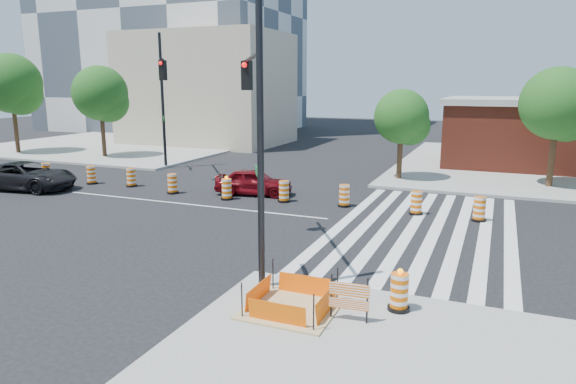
{
  "coord_description": "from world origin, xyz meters",
  "views": [
    {
      "loc": [
        13.43,
        -19.93,
        5.65
      ],
      "look_at": [
        5.88,
        -1.66,
        1.4
      ],
      "focal_mm": 32.0,
      "sensor_mm": 36.0,
      "label": 1
    }
  ],
  "objects_px": {
    "signal_pole_se": "(255,108)",
    "signal_pole_nw": "(162,88)",
    "red_coupe": "(254,182)",
    "dark_suv": "(26,176)"
  },
  "relations": [
    {
      "from": "red_coupe",
      "to": "signal_pole_nw",
      "type": "bearing_deg",
      "value": 54.11
    },
    {
      "from": "red_coupe",
      "to": "signal_pole_nw",
      "type": "height_order",
      "value": "signal_pole_nw"
    },
    {
      "from": "dark_suv",
      "to": "red_coupe",
      "type": "bearing_deg",
      "value": -82.13
    },
    {
      "from": "red_coupe",
      "to": "dark_suv",
      "type": "relative_size",
      "value": 0.74
    },
    {
      "from": "signal_pole_se",
      "to": "dark_suv",
      "type": "bearing_deg",
      "value": 39.22
    },
    {
      "from": "signal_pole_se",
      "to": "signal_pole_nw",
      "type": "relative_size",
      "value": 0.93
    },
    {
      "from": "red_coupe",
      "to": "dark_suv",
      "type": "height_order",
      "value": "dark_suv"
    },
    {
      "from": "red_coupe",
      "to": "signal_pole_nw",
      "type": "relative_size",
      "value": 0.46
    },
    {
      "from": "red_coupe",
      "to": "signal_pole_nw",
      "type": "xyz_separation_m",
      "value": [
        -8.11,
        3.87,
        4.59
      ]
    },
    {
      "from": "red_coupe",
      "to": "dark_suv",
      "type": "xyz_separation_m",
      "value": [
        -11.83,
        -3.47,
        0.07
      ]
    }
  ]
}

